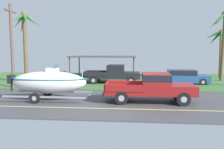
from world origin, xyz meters
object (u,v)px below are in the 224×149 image
at_px(parked_sedan_near, 52,80).
at_px(palm_tree_near_right, 224,27).
at_px(parked_pickup_background, 116,73).
at_px(parked_sedan_far, 183,77).
at_px(pickup_truck_towing, 155,86).
at_px(carport_awning, 104,57).
at_px(boat_on_trailer, 49,82).
at_px(palm_tree_near_left, 220,40).
at_px(palm_tree_mid, 25,31).
at_px(utility_pole, 12,45).

bearing_deg(parked_sedan_near, palm_tree_near_right, 18.58).
bearing_deg(parked_pickup_background, parked_sedan_far, 1.45).
bearing_deg(pickup_truck_towing, carport_awning, 110.14).
distance_m(pickup_truck_towing, parked_pickup_background, 8.60).
relative_size(boat_on_trailer, parked_sedan_far, 1.38).
relative_size(parked_sedan_near, palm_tree_near_right, 0.61).
bearing_deg(palm_tree_near_left, palm_tree_near_right, -104.93).
distance_m(pickup_truck_towing, parked_sedan_far, 8.89).
xyz_separation_m(boat_on_trailer, parked_pickup_background, (3.71, 8.03, -0.15)).
distance_m(parked_pickup_background, palm_tree_mid, 9.55).
xyz_separation_m(parked_sedan_far, palm_tree_near_right, (4.42, 2.40, 5.00)).
bearing_deg(carport_awning, utility_pole, -126.79).
bearing_deg(carport_awning, parked_sedan_near, -113.18).
distance_m(palm_tree_near_left, palm_tree_near_right, 3.77).
relative_size(carport_awning, utility_pole, 1.09).
xyz_separation_m(pickup_truck_towing, palm_tree_near_right, (7.86, 10.59, 4.66)).
xyz_separation_m(boat_on_trailer, palm_tree_mid, (-4.88, 7.10, 3.90)).
xyz_separation_m(pickup_truck_towing, palm_tree_mid, (-11.67, 7.10, 4.06)).
relative_size(parked_pickup_background, palm_tree_near_right, 0.78).
bearing_deg(carport_awning, palm_tree_near_right, -12.38).
bearing_deg(palm_tree_near_right, utility_pole, -162.46).
bearing_deg(palm_tree_mid, parked_sedan_far, 4.13).
bearing_deg(palm_tree_near_left, boat_on_trailer, -137.96).
relative_size(boat_on_trailer, carport_awning, 0.81).
xyz_separation_m(parked_pickup_background, parked_sedan_near, (-5.39, -2.92, -0.35)).
relative_size(palm_tree_near_right, palm_tree_mid, 1.05).
distance_m(pickup_truck_towing, boat_on_trailer, 6.79).
relative_size(carport_awning, palm_tree_near_left, 1.35).
bearing_deg(parked_pickup_background, parked_sedan_near, -151.54).
bearing_deg(parked_pickup_background, boat_on_trailer, -114.82).
bearing_deg(palm_tree_near_right, pickup_truck_towing, -126.58).
bearing_deg(palm_tree_near_right, carport_awning, 167.62).
distance_m(carport_awning, palm_tree_mid, 9.60).
relative_size(parked_sedan_far, utility_pole, 0.64).
height_order(parked_sedan_near, palm_tree_mid, palm_tree_mid).
bearing_deg(parked_sedan_far, parked_pickup_background, -178.55).
bearing_deg(palm_tree_near_left, parked_pickup_background, -153.12).
relative_size(parked_sedan_near, utility_pole, 0.63).
bearing_deg(utility_pole, palm_tree_mid, 91.27).
distance_m(parked_sedan_near, palm_tree_near_right, 17.93).
height_order(parked_sedan_far, carport_awning, carport_awning).
distance_m(pickup_truck_towing, palm_tree_near_left, 16.91).
bearing_deg(parked_sedan_far, boat_on_trailer, -141.30).
xyz_separation_m(parked_sedan_far, carport_awning, (-8.35, 5.21, 1.80)).
height_order(palm_tree_near_right, palm_tree_mid, palm_tree_near_right).
height_order(carport_awning, palm_tree_mid, palm_tree_mid).
bearing_deg(palm_tree_mid, boat_on_trailer, -55.48).
xyz_separation_m(palm_tree_near_right, utility_pole, (-19.47, -6.15, -1.98)).
height_order(palm_tree_near_right, utility_pole, palm_tree_near_right).
bearing_deg(utility_pole, parked_pickup_background, 22.80).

